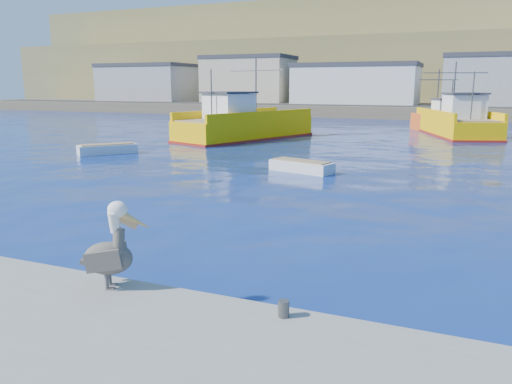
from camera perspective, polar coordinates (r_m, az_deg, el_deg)
ground at (r=13.18m, az=-4.33°, el=-7.72°), size 260.00×260.00×0.00m
dock_bollards at (r=9.92m, az=-10.25°, el=-10.71°), size 36.20×0.20×0.30m
far_shore at (r=120.46m, az=20.41°, el=13.54°), size 200.00×81.00×24.00m
trawler_yellow_a at (r=42.45m, az=-1.47°, el=7.63°), size 8.62×13.87×6.75m
trawler_yellow_b at (r=48.80m, az=21.96°, el=7.30°), size 7.96×12.93×6.63m
boat_orange at (r=51.79m, az=20.31°, el=7.54°), size 5.89×7.87×5.97m
skiff_left at (r=34.56m, az=-16.61°, el=4.63°), size 3.36×3.73×0.81m
skiff_mid at (r=26.34m, az=5.21°, el=2.84°), size 3.63×2.15×0.75m
pelican at (r=10.32m, az=-16.30°, el=-6.50°), size 1.40×0.91×1.77m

